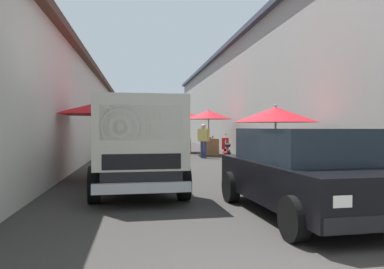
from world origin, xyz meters
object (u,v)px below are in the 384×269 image
at_px(fruit_stall_near_right, 187,121).
at_px(hatchback_car, 303,171).
at_px(fruit_stall_mid_lane, 209,119).
at_px(fruit_stall_far_left, 102,115).
at_px(vendor_by_crates, 204,138).
at_px(delivery_truck, 138,147).
at_px(vendor_in_shade, 154,136).
at_px(fruit_stall_far_right, 275,125).
at_px(parked_scooter, 227,149).

bearing_deg(fruit_stall_near_right, hatchback_car, 179.64).
distance_m(fruit_stall_near_right, hatchback_car, 16.06).
distance_m(fruit_stall_mid_lane, fruit_stall_near_right, 2.42).
height_order(fruit_stall_far_left, fruit_stall_near_right, fruit_stall_near_right).
bearing_deg(vendor_by_crates, fruit_stall_near_right, 3.09).
bearing_deg(fruit_stall_near_right, delivery_truck, 168.35).
bearing_deg(vendor_in_shade, fruit_stall_far_right, -163.09).
bearing_deg(parked_scooter, fruit_stall_far_right, 176.88).
bearing_deg(delivery_truck, vendor_in_shade, -4.02).
relative_size(fruit_stall_near_right, hatchback_car, 0.60).
relative_size(fruit_stall_far_left, fruit_stall_far_right, 1.20).
xyz_separation_m(fruit_stall_near_right, vendor_in_shade, (-2.42, 2.04, -0.85)).
distance_m(fruit_stall_near_right, fruit_stall_far_right, 12.08).
height_order(fruit_stall_near_right, vendor_in_shade, fruit_stall_near_right).
height_order(hatchback_car, parked_scooter, hatchback_car).
distance_m(fruit_stall_mid_lane, fruit_stall_far_right, 9.80).
xyz_separation_m(delivery_truck, vendor_by_crates, (9.50, -3.08, -0.10)).
height_order(fruit_stall_far_left, vendor_in_shade, fruit_stall_far_left).
distance_m(fruit_stall_far_right, vendor_by_crates, 7.80).
bearing_deg(delivery_truck, parked_scooter, -24.18).
xyz_separation_m(fruit_stall_far_right, vendor_by_crates, (7.75, 0.65, -0.61)).
relative_size(fruit_stall_mid_lane, fruit_stall_far_left, 0.90).
bearing_deg(vendor_in_shade, fruit_stall_far_left, 167.88).
height_order(fruit_stall_near_right, delivery_truck, fruit_stall_near_right).
bearing_deg(fruit_stall_far_right, fruit_stall_near_right, 4.19).
bearing_deg(fruit_stall_mid_lane, vendor_by_crates, 162.29).
xyz_separation_m(fruit_stall_far_left, hatchback_car, (-5.14, -3.76, -1.08)).
height_order(fruit_stall_near_right, hatchback_car, fruit_stall_near_right).
bearing_deg(hatchback_car, delivery_truck, 51.03).
bearing_deg(fruit_stall_far_right, vendor_in_shade, 16.91).
height_order(fruit_stall_far_right, delivery_truck, fruit_stall_far_right).
xyz_separation_m(fruit_stall_far_left, parked_scooter, (6.28, -5.15, -1.37)).
xyz_separation_m(hatchback_car, vendor_by_crates, (11.72, -0.33, 0.20)).
relative_size(hatchback_car, vendor_in_shade, 2.36).
relative_size(fruit_stall_near_right, vendor_in_shade, 1.42).
height_order(fruit_stall_far_right, parked_scooter, fruit_stall_far_right).
bearing_deg(vendor_by_crates, fruit_stall_far_right, -175.20).
xyz_separation_m(hatchback_car, parked_scooter, (11.43, -1.39, -0.29)).
bearing_deg(hatchback_car, fruit_stall_far_left, 36.17).
xyz_separation_m(fruit_stall_mid_lane, fruit_stall_far_left, (-8.63, 4.74, -0.09)).
bearing_deg(fruit_stall_mid_lane, vendor_in_shade, 93.27).
bearing_deg(fruit_stall_far_left, vendor_by_crates, -31.86).
xyz_separation_m(fruit_stall_near_right, hatchback_car, (-16.02, 0.10, -1.10)).
bearing_deg(fruit_stall_far_right, fruit_stall_far_left, 76.16).
relative_size(vendor_by_crates, parked_scooter, 0.96).
bearing_deg(parked_scooter, hatchback_car, 173.07).
distance_m(fruit_stall_mid_lane, hatchback_car, 13.85).
bearing_deg(hatchback_car, vendor_by_crates, -1.62).
bearing_deg(fruit_stall_far_left, vendor_in_shade, -12.12).
bearing_deg(fruit_stall_mid_lane, fruit_stall_far_left, 151.19).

